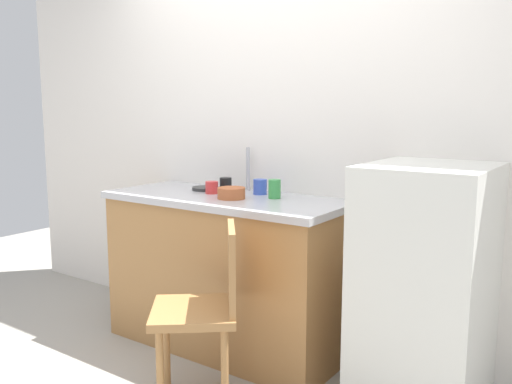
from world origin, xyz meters
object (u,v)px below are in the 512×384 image
Objects in this scene: chair at (206,306)px; cup_green at (275,189)px; refrigerator at (425,289)px; terracotta_bowl at (231,193)px; cup_red at (212,188)px; hotplate at (205,188)px; cup_blue at (260,187)px; cup_black at (226,184)px.

chair is 0.82m from cup_green.
chair is at bearing -147.15° from refrigerator.
terracotta_bowl is 0.23m from cup_red.
cup_red is at bearing 178.64° from refrigerator.
cup_blue reaches higher than hotplate.
refrigerator is at bearing 2.60° from terracotta_bowl.
refrigerator is at bearing -6.85° from cup_black.
cup_green reaches higher than cup_red.
cup_black is at bearing 173.15° from refrigerator.
cup_red is (0.12, -0.09, 0.03)m from hotplate.
cup_red reaches higher than hotplate.
refrigerator is 13.14× the size of cup_blue.
cup_blue is 0.25m from cup_black.
hotplate is at bearing -163.01° from cup_black.
terracotta_bowl is at bearing -26.61° from hotplate.
hotplate is at bearing -171.34° from cup_blue.
refrigerator is at bearing -9.35° from cup_blue.
terracotta_bowl is at bearing -101.05° from cup_blue.
cup_green is (0.40, -0.06, 0.01)m from cup_black.
cup_red is at bearing 178.38° from chair.
refrigerator reaches higher than terracotta_bowl.
terracotta_bowl is at bearing -45.54° from cup_black.
hotplate is 2.19× the size of cup_red.
chair is at bearing -58.56° from cup_black.
cup_blue is at bearing 8.66° from hotplate.
refrigerator is at bearing -1.36° from cup_red.
cup_green is at bearing 36.77° from terracotta_bowl.
hotplate is 2.01× the size of cup_black.
hotplate is at bearing 145.07° from cup_red.
cup_black is (-0.25, -0.02, -0.00)m from cup_blue.
cup_green is at bearing 9.20° from cup_red.
terracotta_bowl is 0.29m from cup_black.
terracotta_bowl reaches higher than hotplate.
cup_red is (-0.26, -0.14, -0.01)m from cup_blue.
hotplate is 1.88× the size of cup_blue.
terracotta_bowl is 1.76× the size of cup_blue.
terracotta_bowl is at bearing 166.14° from chair.
refrigerator reaches higher than cup_green.
refrigerator is at bearing -4.66° from hotplate.
cup_red is 0.71× the size of cup_green.
cup_green is (0.41, 0.07, 0.02)m from cup_red.
cup_red is at bearing -150.57° from cup_blue.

